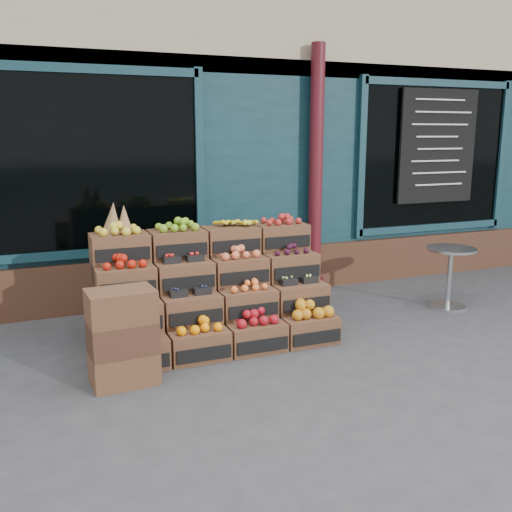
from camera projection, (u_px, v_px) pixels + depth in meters
name	position (u px, v px, depth m)	size (l,w,h in m)	color
ground	(303.00, 355.00, 5.49)	(60.00, 60.00, 0.00)	#3A3A3D
shop_facade	(168.00, 114.00, 9.60)	(12.00, 6.24, 4.80)	#113039
crate_display	(211.00, 297.00, 5.84)	(2.31, 1.14, 1.44)	brown
spare_crates	(123.00, 337.00, 4.79)	(0.57, 0.41, 0.82)	brown
bistro_table	(450.00, 271.00, 6.87)	(0.59, 0.59, 0.74)	#B3B5BA
shopkeeper	(71.00, 214.00, 7.07)	(0.80, 0.53, 2.20)	#1C6521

